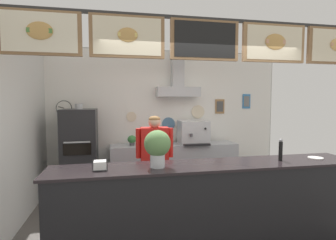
% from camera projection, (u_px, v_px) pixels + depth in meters
% --- Properties ---
extents(ground_plane, '(5.98, 5.98, 0.00)m').
position_uv_depth(ground_plane, '(198.00, 234.00, 3.64)').
color(ground_plane, '#514C47').
extents(back_wall_assembly, '(4.99, 2.65, 2.87)m').
position_uv_depth(back_wall_assembly, '(168.00, 113.00, 5.64)').
color(back_wall_assembly, '#9E9E99').
rests_on(back_wall_assembly, ground_plane).
extents(service_counter, '(3.69, 0.60, 1.07)m').
position_uv_depth(service_counter, '(210.00, 208.00, 3.17)').
color(service_counter, black).
rests_on(service_counter, ground_plane).
extents(back_prep_counter, '(2.59, 0.54, 0.91)m').
position_uv_depth(back_prep_counter, '(174.00, 166.00, 5.53)').
color(back_prep_counter, '#A3A5AD').
rests_on(back_prep_counter, ground_plane).
extents(pizza_oven, '(0.63, 0.70, 1.75)m').
position_uv_depth(pizza_oven, '(80.00, 153.00, 5.00)').
color(pizza_oven, '#232326').
rests_on(pizza_oven, ground_plane).
extents(shop_worker, '(0.59, 0.24, 1.57)m').
position_uv_depth(shop_worker, '(155.00, 162.00, 4.20)').
color(shop_worker, '#232328').
rests_on(shop_worker, ground_plane).
extents(espresso_machine, '(0.59, 0.54, 0.48)m').
position_uv_depth(espresso_machine, '(193.00, 132.00, 5.53)').
color(espresso_machine, silver).
rests_on(espresso_machine, back_prep_counter).
extents(potted_oregano, '(0.13, 0.13, 0.20)m').
position_uv_depth(potted_oregano, '(168.00, 139.00, 5.48)').
color(potted_oregano, '#4C4C51').
rests_on(potted_oregano, back_prep_counter).
extents(potted_basil, '(0.17, 0.17, 0.20)m').
position_uv_depth(potted_basil, '(132.00, 140.00, 5.32)').
color(potted_basil, '#4C4C51').
rests_on(potted_basil, back_prep_counter).
extents(potted_thyme, '(0.13, 0.13, 0.18)m').
position_uv_depth(potted_thyme, '(152.00, 140.00, 5.40)').
color(potted_thyme, beige).
rests_on(potted_thyme, back_prep_counter).
extents(basil_vase, '(0.30, 0.30, 0.42)m').
position_uv_depth(basil_vase, '(157.00, 147.00, 2.96)').
color(basil_vase, silver).
rests_on(basil_vase, service_counter).
extents(condiment_plate, '(0.18, 0.18, 0.01)m').
position_uv_depth(condiment_plate, '(316.00, 158.00, 3.43)').
color(condiment_plate, white).
rests_on(condiment_plate, service_counter).
extents(pepper_grinder, '(0.05, 0.05, 0.27)m').
position_uv_depth(pepper_grinder, '(281.00, 150.00, 3.29)').
color(pepper_grinder, black).
rests_on(pepper_grinder, service_counter).
extents(napkin_holder, '(0.16, 0.15, 0.11)m').
position_uv_depth(napkin_holder, '(100.00, 166.00, 2.87)').
color(napkin_holder, '#262628').
rests_on(napkin_holder, service_counter).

